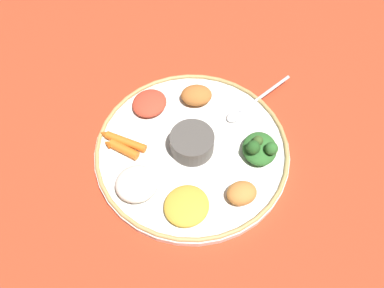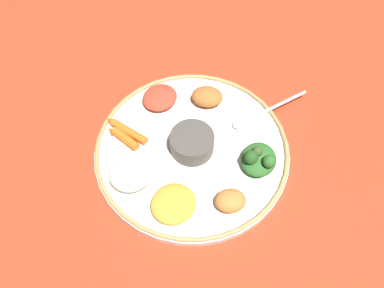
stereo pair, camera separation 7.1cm
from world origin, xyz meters
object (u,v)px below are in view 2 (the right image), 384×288
at_px(spoon, 259,115).
at_px(carrot_outer, 123,139).
at_px(carrot_near_spoon, 127,130).
at_px(greens_pile, 259,159).
at_px(center_bowl, 192,142).

xyz_separation_m(spoon, carrot_outer, (-0.25, -0.09, 0.00)).
xyz_separation_m(carrot_near_spoon, carrot_outer, (-0.00, -0.02, 0.00)).
height_order(spoon, greens_pile, greens_pile).
xyz_separation_m(center_bowl, carrot_near_spoon, (-0.13, 0.02, -0.01)).
bearing_deg(greens_pile, center_bowl, 171.19).
distance_m(greens_pile, carrot_outer, 0.26).
bearing_deg(carrot_outer, center_bowl, 0.52).
height_order(greens_pile, carrot_outer, greens_pile).
height_order(center_bowl, carrot_outer, center_bowl).
relative_size(center_bowl, carrot_outer, 1.15).
bearing_deg(carrot_near_spoon, greens_pile, -8.80).
distance_m(greens_pile, carrot_near_spoon, 0.25).
relative_size(greens_pile, carrot_outer, 1.18).
xyz_separation_m(spoon, greens_pile, (0.00, -0.11, 0.01)).
bearing_deg(carrot_outer, spoon, 20.17).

